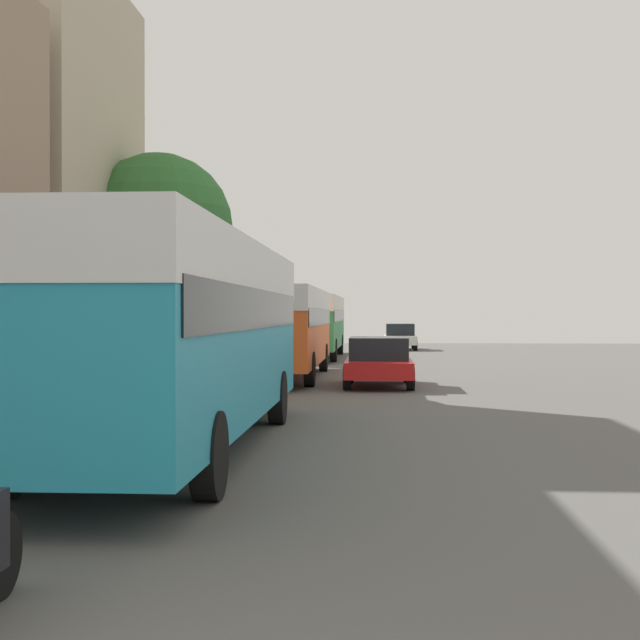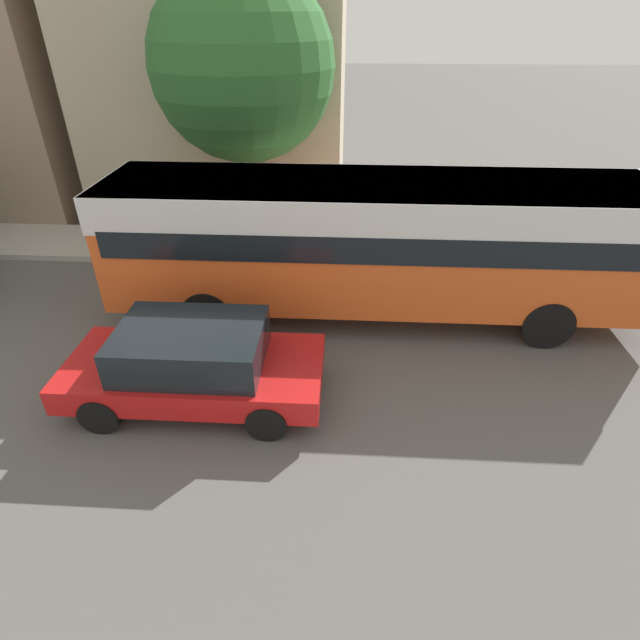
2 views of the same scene
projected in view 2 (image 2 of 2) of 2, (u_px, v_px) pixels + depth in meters
The scene contains 4 objects.
building_far_terrace at pixel (219, 9), 14.69m from camera, with size 6.67×7.42×11.35m.
bus_following at pixel (376, 231), 10.07m from camera, with size 2.58×10.84×2.86m.
car_crossing at pixel (194, 363), 8.20m from camera, with size 1.94×4.22×1.41m.
street_tree at pixel (243, 67), 11.56m from camera, with size 4.32×4.32×6.56m.
Camera 2 is at (7.59, 25.13, 5.70)m, focal length 28.00 mm.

